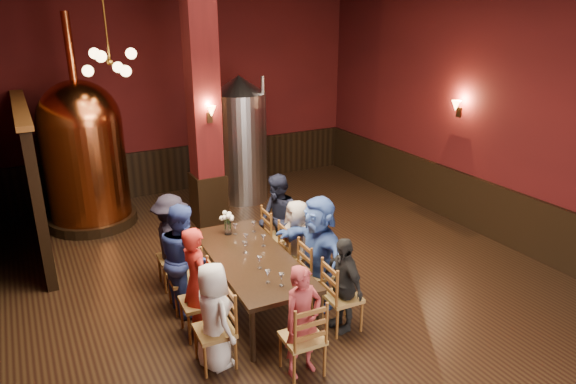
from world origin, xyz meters
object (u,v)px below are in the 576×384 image
person_1 (197,282)px  person_2 (183,258)px  steel_vessel (241,139)px  rose_vase (227,219)px  dining_table (251,261)px  copper_kettle (84,152)px  person_0 (214,316)px

person_1 → person_2: person_2 is taller
steel_vessel → rose_vase: (-1.57, -3.14, -0.34)m
dining_table → copper_kettle: bearing=113.2°
person_1 → copper_kettle: size_ratio=0.38×
steel_vessel → person_0: bearing=-116.6°
person_1 → steel_vessel: size_ratio=0.56×
person_1 → rose_vase: 1.44m
person_1 → rose_vase: person_1 is taller
dining_table → person_1: size_ratio=1.66×
rose_vase → person_1: bearing=-127.7°
copper_kettle → person_1: bearing=-81.6°
person_2 → rose_vase: bearing=-64.1°
person_0 → copper_kettle: copper_kettle is taller
dining_table → rose_vase: bearing=92.9°
person_1 → person_2: 0.66m
person_2 → steel_vessel: steel_vessel is taller
dining_table → steel_vessel: size_ratio=0.93×
steel_vessel → rose_vase: steel_vessel is taller
person_2 → steel_vessel: bearing=-36.8°
person_0 → copper_kettle: size_ratio=0.33×
person_0 → person_2: 1.34m
person_0 → copper_kettle: (-0.61, 5.05, 0.76)m
person_2 → steel_vessel: 4.37m
dining_table → rose_vase: (0.00, 0.83, 0.30)m
person_2 → rose_vase: (0.83, 0.46, 0.22)m
copper_kettle → steel_vessel: (3.08, -0.12, -0.09)m
dining_table → copper_kettle: size_ratio=0.63×
copper_kettle → rose_vase: (1.51, -3.26, -0.43)m
dining_table → steel_vessel: 4.32m
person_1 → steel_vessel: steel_vessel is taller
steel_vessel → dining_table: bearing=-111.6°
person_0 → person_1: 0.68m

